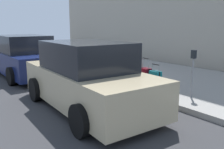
{
  "coord_description": "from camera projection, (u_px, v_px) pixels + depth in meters",
  "views": [
    {
      "loc": [
        -8.47,
        4.62,
        2.04
      ],
      "look_at": [
        -2.44,
        0.13,
        0.5
      ],
      "focal_mm": 38.62,
      "sensor_mm": 36.0,
      "label": 1
    }
  ],
  "objects": [
    {
      "name": "parked_car_beige_0",
      "position": [
        87.0,
        78.0,
        5.89
      ],
      "size": [
        4.36,
        2.07,
        1.66
      ],
      "color": "tan",
      "rests_on": "ground_plane"
    },
    {
      "name": "suitcase_maroon_1",
      "position": [
        145.0,
        78.0,
        7.47
      ],
      "size": [
        0.37,
        0.28,
        0.92
      ],
      "color": "maroon",
      "rests_on": "sidewalk_curb"
    },
    {
      "name": "parked_car_navy_1",
      "position": [
        23.0,
        57.0,
        9.86
      ],
      "size": [
        4.68,
        2.12,
        1.65
      ],
      "color": "#141E4C",
      "rests_on": "ground_plane"
    },
    {
      "name": "parking_meter",
      "position": [
        193.0,
        67.0,
        6.34
      ],
      "size": [
        0.12,
        0.09,
        1.27
      ],
      "color": "slate",
      "rests_on": "sidewalk_curb"
    },
    {
      "name": "bollard_post",
      "position": [
        87.0,
        62.0,
        9.94
      ],
      "size": [
        0.13,
        0.13,
        0.8
      ],
      "primitive_type": "cylinder",
      "color": "#333338",
      "rests_on": "sidewalk_curb"
    },
    {
      "name": "suitcase_navy_4",
      "position": [
        118.0,
        71.0,
        8.66
      ],
      "size": [
        0.42,
        0.23,
        0.6
      ],
      "color": "navy",
      "rests_on": "sidewalk_curb"
    },
    {
      "name": "ground_plane",
      "position": [
        79.0,
        77.0,
        9.76
      ],
      "size": [
        40.0,
        40.0,
        0.0
      ],
      "primitive_type": "plane",
      "color": "#333335"
    },
    {
      "name": "suitcase_silver_5",
      "position": [
        107.0,
        69.0,
        9.0
      ],
      "size": [
        0.45,
        0.22,
        0.87
      ],
      "color": "#9EA0A8",
      "rests_on": "sidewalk_curb"
    },
    {
      "name": "suitcase_olive_3",
      "position": [
        126.0,
        74.0,
        8.24
      ],
      "size": [
        0.4,
        0.26,
        0.76
      ],
      "color": "#59601E",
      "rests_on": "sidewalk_curb"
    },
    {
      "name": "sidewalk_curb",
      "position": [
        126.0,
        68.0,
        11.21
      ],
      "size": [
        18.0,
        5.0,
        0.14
      ],
      "primitive_type": "cube",
      "color": "gray",
      "rests_on": "ground_plane"
    },
    {
      "name": "suitcase_red_2",
      "position": [
        133.0,
        76.0,
        7.79
      ],
      "size": [
        0.39,
        0.27,
        0.89
      ],
      "color": "red",
      "rests_on": "sidewalk_curb"
    },
    {
      "name": "suitcase_teal_0",
      "position": [
        155.0,
        81.0,
        7.11
      ],
      "size": [
        0.36,
        0.23,
        0.8
      ],
      "color": "#0F606B",
      "rests_on": "sidewalk_curb"
    },
    {
      "name": "fire_hydrant",
      "position": [
        96.0,
        64.0,
        9.67
      ],
      "size": [
        0.39,
        0.21,
        0.72
      ],
      "color": "#99999E",
      "rests_on": "sidewalk_curb"
    }
  ]
}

